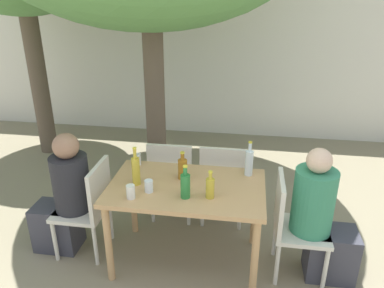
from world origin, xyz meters
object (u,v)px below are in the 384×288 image
(person_seated_1, at_px, (321,222))
(drinking_glass_1, at_px, (137,159))
(patio_chair_2, at_px, (172,176))
(green_bottle_1, at_px, (185,185))
(dining_table_front, at_px, (186,196))
(drinking_glass_0, at_px, (131,192))
(patio_chair_1, at_px, (292,222))
(drinking_glass_2, at_px, (149,186))
(oil_cruet_3, at_px, (136,170))
(person_seated_0, at_px, (64,200))
(patio_chair_0, at_px, (90,204))
(oil_cruet_0, at_px, (210,187))
(water_bottle_4, at_px, (249,162))
(amber_bottle_2, at_px, (183,168))
(patio_chair_3, at_px, (223,180))

(person_seated_1, relative_size, drinking_glass_1, 10.96)
(patio_chair_2, relative_size, green_bottle_1, 3.21)
(dining_table_front, relative_size, drinking_glass_0, 11.53)
(green_bottle_1, bearing_deg, patio_chair_1, 12.13)
(person_seated_1, xyz_separation_m, drinking_glass_2, (-1.40, -0.14, 0.30))
(oil_cruet_3, relative_size, drinking_glass_0, 2.97)
(oil_cruet_3, bearing_deg, person_seated_0, 176.80)
(patio_chair_1, relative_size, person_seated_0, 0.76)
(green_bottle_1, height_order, drinking_glass_0, green_bottle_1)
(dining_table_front, height_order, patio_chair_0, patio_chair_0)
(patio_chair_1, relative_size, drinking_glass_0, 7.92)
(oil_cruet_0, xyz_separation_m, drinking_glass_2, (-0.50, 0.01, -0.04))
(drinking_glass_0, xyz_separation_m, drinking_glass_2, (0.11, 0.12, -0.01))
(patio_chair_1, bearing_deg, oil_cruet_3, 91.73)
(patio_chair_2, relative_size, water_bottle_4, 2.82)
(oil_cruet_3, bearing_deg, drinking_glass_1, 105.72)
(water_bottle_4, xyz_separation_m, drinking_glass_1, (-1.02, 0.04, -0.07))
(drinking_glass_2, bearing_deg, drinking_glass_1, 116.92)
(oil_cruet_3, distance_m, water_bottle_4, 0.97)
(patio_chair_2, xyz_separation_m, water_bottle_4, (0.77, -0.36, 0.39))
(patio_chair_0, relative_size, patio_chair_2, 1.00)
(oil_cruet_0, relative_size, amber_bottle_2, 0.93)
(patio_chair_1, relative_size, oil_cruet_0, 3.85)
(water_bottle_4, bearing_deg, oil_cruet_3, -161.21)
(patio_chair_3, relative_size, drinking_glass_2, 8.85)
(drinking_glass_0, bearing_deg, oil_cruet_3, 95.41)
(green_bottle_1, xyz_separation_m, amber_bottle_2, (-0.08, 0.30, -0.01))
(patio_chair_1, bearing_deg, drinking_glass_1, 77.21)
(drinking_glass_2, bearing_deg, water_bottle_4, 27.94)
(green_bottle_1, bearing_deg, patio_chair_3, 73.87)
(patio_chair_1, xyz_separation_m, drinking_glass_1, (-1.40, 0.32, 0.32))
(person_seated_1, height_order, drinking_glass_1, person_seated_1)
(patio_chair_1, bearing_deg, drinking_glass_2, 97.03)
(amber_bottle_2, bearing_deg, drinking_glass_0, -131.91)
(water_bottle_4, distance_m, drinking_glass_1, 1.03)
(person_seated_1, distance_m, drinking_glass_1, 1.69)
(dining_table_front, xyz_separation_m, person_seated_0, (-1.12, -0.00, -0.15))
(patio_chair_2, bearing_deg, dining_table_front, 112.34)
(green_bottle_1, relative_size, amber_bottle_2, 1.11)
(dining_table_front, height_order, patio_chair_1, patio_chair_1)
(dining_table_front, bearing_deg, patio_chair_3, 67.66)
(drinking_glass_2, bearing_deg, person_seated_0, 170.25)
(patio_chair_0, distance_m, amber_bottle_2, 0.91)
(person_seated_1, relative_size, drinking_glass_2, 11.62)
(drinking_glass_0, bearing_deg, drinking_glass_2, 46.80)
(person_seated_0, xyz_separation_m, person_seated_1, (2.24, 0.00, -0.00))
(patio_chair_1, relative_size, oil_cruet_3, 2.67)
(person_seated_0, bearing_deg, patio_chair_0, 90.00)
(patio_chair_3, distance_m, oil_cruet_3, 1.03)
(dining_table_front, relative_size, oil_cruet_0, 5.61)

